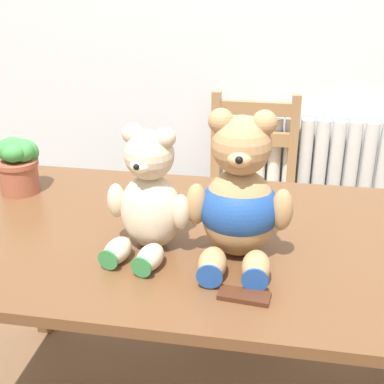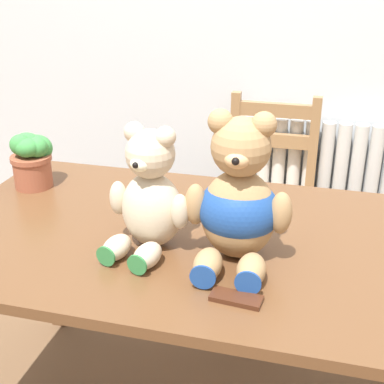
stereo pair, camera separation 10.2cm
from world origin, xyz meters
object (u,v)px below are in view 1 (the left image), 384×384
object	(u,v)px
teddy_bear_left	(149,198)
chocolate_bar	(244,296)
wooden_chair_behind	(249,202)
teddy_bear_right	(239,201)
potted_plant	(18,161)

from	to	relation	value
teddy_bear_left	chocolate_bar	distance (m)	0.36
wooden_chair_behind	chocolate_bar	size ratio (longest dim) A/B	7.54
wooden_chair_behind	teddy_bear_right	bearing A→B (deg)	91.73
teddy_bear_right	potted_plant	distance (m)	0.80
wooden_chair_behind	teddy_bear_left	world-z (taller)	teddy_bear_left
teddy_bear_right	chocolate_bar	xyz separation A→B (m)	(0.04, -0.19, -0.15)
wooden_chair_behind	potted_plant	bearing A→B (deg)	41.68
teddy_bear_right	potted_plant	xyz separation A→B (m)	(-0.75, 0.29, -0.05)
teddy_bear_left	chocolate_bar	xyz separation A→B (m)	(0.27, -0.19, -0.14)
teddy_bear_left	teddy_bear_right	xyz separation A→B (m)	(0.23, 0.00, 0.01)
chocolate_bar	teddy_bear_right	bearing A→B (deg)	100.33
teddy_bear_right	potted_plant	bearing A→B (deg)	-22.18
wooden_chair_behind	chocolate_bar	bearing A→B (deg)	93.22
wooden_chair_behind	chocolate_bar	world-z (taller)	wooden_chair_behind
teddy_bear_left	teddy_bear_right	distance (m)	0.23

